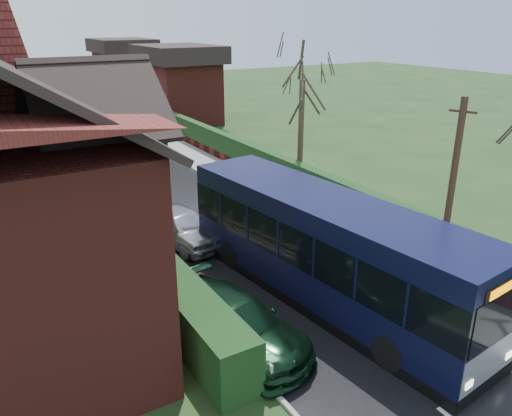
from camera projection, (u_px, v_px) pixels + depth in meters
ground at (303, 304)px, 16.11m from camera, size 140.00×140.00×0.00m
road at (181, 208)px, 24.11m from camera, size 6.00×100.00×0.02m
pavement at (257, 193)px, 26.13m from camera, size 2.50×100.00×0.14m
kerb_right at (237, 196)px, 25.56m from camera, size 0.12×100.00×0.14m
kerb_left at (119, 220)px, 22.64m from camera, size 0.12×100.00×0.10m
front_hedge at (134, 250)px, 17.95m from camera, size 1.20×16.00×1.60m
picket_fence at (155, 254)px, 18.44m from camera, size 0.10×16.00×0.90m
right_wall_hedge at (281, 171)px, 26.54m from camera, size 0.60×50.00×1.80m
bus at (326, 251)px, 15.85m from camera, size 3.81×11.57×3.45m
car_silver at (181, 226)px, 20.24m from camera, size 2.47×4.62×1.50m
car_green at (236, 323)px, 13.81m from camera, size 2.98×5.31×1.45m
car_distant at (66, 101)px, 51.62m from camera, size 2.52×3.73×1.16m
bus_stop_sign at (437, 246)px, 16.04m from camera, size 0.14×0.41×2.70m
telegraph_pole at (451, 195)px, 16.18m from camera, size 0.38×0.79×6.42m
tree_right_far at (303, 73)px, 25.54m from camera, size 4.17×4.17×8.05m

